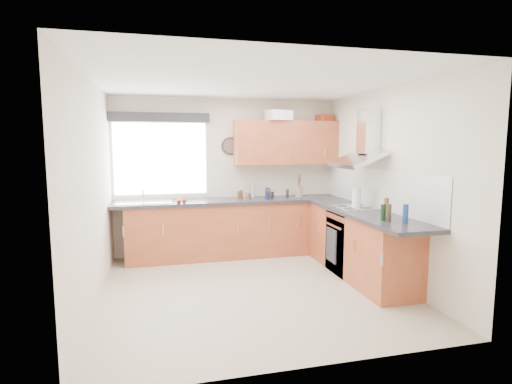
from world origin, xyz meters
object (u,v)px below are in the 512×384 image
object	(u,v)px
washing_machine	(221,233)
extractor_hood	(363,145)
oven	(353,242)
upper_cabinets	(286,143)

from	to	relation	value
washing_machine	extractor_hood	bearing A→B (deg)	-36.43
extractor_hood	oven	bearing A→B (deg)	180.00
oven	extractor_hood	distance (m)	1.35
extractor_hood	upper_cabinets	xyz separation A→B (m)	(-0.65, 1.33, 0.03)
extractor_hood	washing_machine	xyz separation A→B (m)	(-1.75, 1.22, -1.39)
oven	washing_machine	xyz separation A→B (m)	(-1.65, 1.22, -0.05)
upper_cabinets	extractor_hood	bearing A→B (deg)	-63.87
oven	washing_machine	world-z (taller)	oven
oven	extractor_hood	xyz separation A→B (m)	(0.10, -0.00, 1.34)
extractor_hood	upper_cabinets	size ratio (longest dim) A/B	0.46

